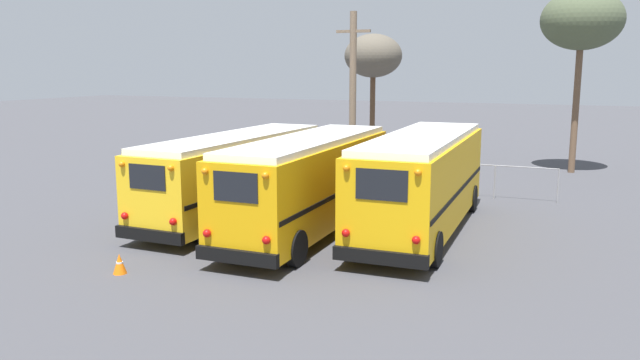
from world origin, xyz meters
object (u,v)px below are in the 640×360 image
at_px(school_bus_0, 237,172).
at_px(utility_pole, 353,91).
at_px(bare_tree_1, 582,21).
at_px(school_bus_2, 422,179).
at_px(school_bus_1, 309,181).
at_px(bare_tree_0, 373,57).
at_px(traffic_cone, 120,264).

xyz_separation_m(school_bus_0, utility_pole, (0.57, 10.71, 2.55)).
relative_size(school_bus_0, bare_tree_1, 1.09).
distance_m(utility_pole, bare_tree_1, 11.90).
xyz_separation_m(school_bus_0, school_bus_2, (6.71, 0.42, 0.13)).
relative_size(school_bus_0, school_bus_2, 1.01).
xyz_separation_m(school_bus_1, bare_tree_0, (-3.98, 18.74, 4.31)).
bearing_deg(school_bus_0, school_bus_2, 3.62).
bearing_deg(bare_tree_0, school_bus_2, -66.92).
distance_m(school_bus_0, bare_tree_0, 18.19).
relative_size(school_bus_0, traffic_cone, 18.52).
xyz_separation_m(school_bus_0, bare_tree_0, (-0.63, 17.64, 4.40)).
height_order(school_bus_1, utility_pole, utility_pole).
relative_size(school_bus_2, utility_pole, 1.23).
bearing_deg(traffic_cone, bare_tree_0, 92.49).
bearing_deg(traffic_cone, utility_pole, 89.58).
relative_size(utility_pole, bare_tree_0, 1.10).
bearing_deg(utility_pole, school_bus_0, -93.03).
bearing_deg(school_bus_2, school_bus_1, -155.62).
bearing_deg(school_bus_1, school_bus_0, 161.92).
bearing_deg(utility_pole, bare_tree_1, 22.82).
height_order(school_bus_2, traffic_cone, school_bus_2).
distance_m(school_bus_1, bare_tree_0, 19.63).
bearing_deg(school_bus_1, bare_tree_1, 64.60).
distance_m(school_bus_1, utility_pole, 12.38).
height_order(utility_pole, bare_tree_1, bare_tree_1).
bearing_deg(bare_tree_1, utility_pole, -157.18).
height_order(school_bus_0, bare_tree_0, bare_tree_0).
bearing_deg(bare_tree_1, school_bus_1, -115.40).
relative_size(bare_tree_0, bare_tree_1, 0.80).
distance_m(school_bus_0, traffic_cone, 7.02).
xyz_separation_m(utility_pole, traffic_cone, (-0.13, -17.59, -3.89)).
bearing_deg(bare_tree_1, school_bus_2, -106.48).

